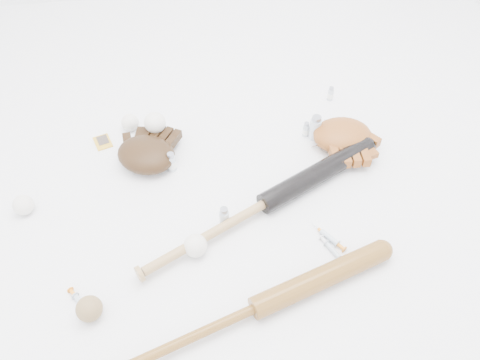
{
  "coord_description": "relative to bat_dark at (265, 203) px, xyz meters",
  "views": [
    {
      "loc": [
        -0.14,
        -1.04,
        1.23
      ],
      "look_at": [
        0.03,
        0.0,
        0.06
      ],
      "focal_mm": 35.0,
      "sensor_mm": 36.0,
      "label": 1
    }
  ],
  "objects": [
    {
      "name": "bat_dark",
      "position": [
        0.0,
        0.0,
        0.0
      ],
      "size": [
        0.91,
        0.5,
        0.07
      ],
      "primitive_type": null,
      "rotation": [
        0.0,
        0.0,
        0.46
      ],
      "color": "black",
      "rests_on": "ground"
    },
    {
      "name": "bat_wood",
      "position": [
        -0.1,
        -0.36,
        -0.0
      ],
      "size": [
        0.89,
        0.33,
        0.07
      ],
      "primitive_type": null,
      "rotation": [
        0.0,
        0.0,
        0.3
      ],
      "color": "brown",
      "rests_on": "ground"
    },
    {
      "name": "glove_dark",
      "position": [
        -0.38,
        0.28,
        0.01
      ],
      "size": [
        0.35,
        0.35,
        0.09
      ],
      "primitive_type": null,
      "rotation": [
        0.0,
        0.0,
        -0.56
      ],
      "color": "black",
      "rests_on": "ground"
    },
    {
      "name": "glove_tan",
      "position": [
        0.34,
        0.27,
        0.01
      ],
      "size": [
        0.28,
        0.28,
        0.09
      ],
      "primitive_type": null,
      "rotation": [
        0.0,
        0.0,
        3.08
      ],
      "color": "brown",
      "rests_on": "ground"
    },
    {
      "name": "trading_card",
      "position": [
        -0.55,
        0.42,
        -0.03
      ],
      "size": [
        0.08,
        0.09,
        0.0
      ],
      "primitive_type": "cube",
      "rotation": [
        0.0,
        0.0,
        0.31
      ],
      "color": "gold",
      "rests_on": "ground"
    },
    {
      "name": "pedestal",
      "position": [
        -0.34,
        0.41,
        -0.02
      ],
      "size": [
        0.1,
        0.1,
        0.04
      ],
      "primitive_type": "cube",
      "rotation": [
        0.0,
        0.0,
        -0.41
      ],
      "color": "white",
      "rests_on": "ground"
    },
    {
      "name": "baseball_on_pedestal",
      "position": [
        -0.34,
        0.41,
        0.05
      ],
      "size": [
        0.08,
        0.08,
        0.08
      ],
      "primitive_type": "sphere",
      "color": "white",
      "rests_on": "pedestal"
    },
    {
      "name": "baseball_left",
      "position": [
        -0.79,
        0.12,
        -0.0
      ],
      "size": [
        0.07,
        0.07,
        0.07
      ],
      "primitive_type": "sphere",
      "color": "white",
      "rests_on": "ground"
    },
    {
      "name": "baseball_upper",
      "position": [
        -0.44,
        0.48,
        -0.0
      ],
      "size": [
        0.07,
        0.07,
        0.07
      ],
      "primitive_type": "sphere",
      "color": "white",
      "rests_on": "ground"
    },
    {
      "name": "baseball_mid",
      "position": [
        -0.24,
        -0.13,
        0.0
      ],
      "size": [
        0.07,
        0.07,
        0.07
      ],
      "primitive_type": "sphere",
      "color": "white",
      "rests_on": "ground"
    },
    {
      "name": "baseball_aged",
      "position": [
        -0.55,
        -0.29,
        0.0
      ],
      "size": [
        0.07,
        0.07,
        0.07
      ],
      "primitive_type": "sphere",
      "color": "olive",
      "rests_on": "ground"
    },
    {
      "name": "syringe_0",
      "position": [
        -0.58,
        -0.26,
        -0.03
      ],
      "size": [
        0.1,
        0.13,
        0.02
      ],
      "primitive_type": null,
      "rotation": [
        0.0,
        0.0,
        -0.95
      ],
      "color": "#ADBCC6",
      "rests_on": "ground"
    },
    {
      "name": "syringe_1",
      "position": [
        0.18,
        -0.15,
        -0.03
      ],
      "size": [
        0.1,
        0.14,
        0.02
      ],
      "primitive_type": null,
      "rotation": [
        0.0,
        0.0,
        2.15
      ],
      "color": "#ADBCC6",
      "rests_on": "ground"
    },
    {
      "name": "syringe_2",
      "position": [
        0.3,
        0.33,
        -0.03
      ],
      "size": [
        0.07,
        0.17,
        0.02
      ],
      "primitive_type": null,
      "rotation": [
        0.0,
        0.0,
        1.31
      ],
      "color": "#ADBCC6",
      "rests_on": "ground"
    },
    {
      "name": "syringe_3",
      "position": [
        0.18,
        -0.2,
        -0.03
      ],
      "size": [
        0.07,
        0.14,
        0.02
      ],
      "primitive_type": null,
      "rotation": [
        0.0,
        0.0,
        -1.18
      ],
      "color": "#ADBCC6",
      "rests_on": "ground"
    },
    {
      "name": "syringe_4",
      "position": [
        0.3,
        0.28,
        -0.03
      ],
      "size": [
        0.16,
        0.06,
        0.02
      ],
      "primitive_type": null,
      "rotation": [
        0.0,
        0.0,
        3.38
      ],
      "color": "#ADBCC6",
      "rests_on": "ground"
    },
    {
      "name": "vial_0",
      "position": [
        0.31,
        0.32,
        -0.0
      ],
      "size": [
        0.02,
        0.02,
        0.06
      ],
      "primitive_type": "cylinder",
      "color": "silver",
      "rests_on": "ground"
    },
    {
      "name": "vial_1",
      "position": [
        0.22,
        0.34,
        -0.01
      ],
      "size": [
        0.02,
        0.02,
        0.06
      ],
      "primitive_type": "cylinder",
      "color": "silver",
      "rests_on": "ground"
    },
    {
      "name": "vial_2",
      "position": [
        -0.29,
        0.24,
        0.0
      ],
      "size": [
        0.03,
        0.03,
        0.08
      ],
      "primitive_type": "cylinder",
      "color": "silver",
      "rests_on": "ground"
    },
    {
      "name": "vial_3",
      "position": [
        0.25,
        0.32,
        0.02
      ],
      "size": [
        0.04,
        0.04,
        0.1
      ],
      "primitive_type": "cylinder",
      "color": "silver",
      "rests_on": "ground"
    },
    {
      "name": "vial_4",
      "position": [
        -0.14,
        -0.04,
        0.0
      ],
      "size": [
        0.03,
        0.03,
        0.08
      ],
      "primitive_type": "cylinder",
      "color": "silver",
      "rests_on": "ground"
    },
    {
      "name": "vial_5",
      "position": [
        0.38,
        0.54,
        -0.0
      ],
      "size": [
        0.02,
        0.02,
        0.06
      ],
      "primitive_type": "cylinder",
      "color": "silver",
      "rests_on": "ground"
    }
  ]
}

